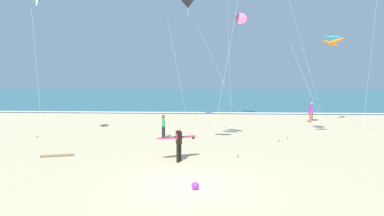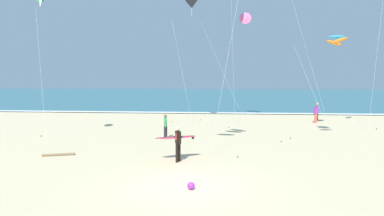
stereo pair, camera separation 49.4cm
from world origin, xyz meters
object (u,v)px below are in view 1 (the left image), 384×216
bystander_purple_top (311,113)px  beach_ball (195,186)px  bystander_blue_top (312,111)px  bystander_green_top (163,126)px  driftwood_log (57,155)px  kite_arc_cobalt_far (333,41)px  kite_delta_rose_distant (241,19)px  kite_diamond_charcoal_outer (187,4)px  surfer_lead (178,140)px

bystander_purple_top → beach_ball: 19.96m
bystander_purple_top → bystander_blue_top: same height
bystander_blue_top → bystander_green_top: 16.04m
bystander_purple_top → driftwood_log: bystander_purple_top is taller
bystander_green_top → bystander_purple_top: bearing=34.8°
kite_arc_cobalt_far → kite_delta_rose_distant: bearing=119.4°
bystander_purple_top → bystander_blue_top: size_ratio=1.00×
kite_diamond_charcoal_outer → kite_delta_rose_distant: bearing=29.4°
driftwood_log → bystander_blue_top: bearing=41.7°
beach_ball → kite_diamond_charcoal_outer: bearing=94.9°
surfer_lead → bystander_purple_top: bearing=53.3°
bystander_green_top → driftwood_log: bystander_green_top is taller
kite_delta_rose_distant → beach_ball: 20.75m
kite_delta_rose_distant → bystander_purple_top: size_ratio=6.02×
driftwood_log → kite_diamond_charcoal_outer: bearing=63.0°
kite_delta_rose_distant → beach_ball: size_ratio=34.21×
driftwood_log → kite_delta_rose_distant: bearing=53.5°
beach_ball → driftwood_log: beach_ball is taller
kite_delta_rose_distant → bystander_blue_top: size_ratio=6.02×
kite_diamond_charcoal_outer → bystander_purple_top: size_ratio=6.79×
kite_arc_cobalt_far → kite_delta_rose_distant: kite_delta_rose_distant is taller
kite_delta_rose_distant → bystander_blue_top: 10.69m
surfer_lead → kite_arc_cobalt_far: 11.95m
kite_delta_rose_distant → bystander_green_top: kite_delta_rose_distant is taller
kite_diamond_charcoal_outer → kite_arc_cobalt_far: bearing=-33.3°
kite_arc_cobalt_far → beach_ball: 14.05m
beach_ball → kite_delta_rose_distant: bearing=80.4°
kite_arc_cobalt_far → kite_diamond_charcoal_outer: size_ratio=0.60×
kite_delta_rose_distant → driftwood_log: size_ratio=5.97×
bystander_blue_top → bystander_green_top: same height
bystander_purple_top → beach_ball: size_ratio=5.68×
kite_arc_cobalt_far → bystander_blue_top: kite_arc_cobalt_far is taller
kite_arc_cobalt_far → bystander_purple_top: size_ratio=4.11×
kite_delta_rose_distant → driftwood_log: bearing=-126.5°
surfer_lead → bystander_blue_top: size_ratio=1.32×
kite_delta_rose_distant → kite_diamond_charcoal_outer: size_ratio=0.89×
surfer_lead → driftwood_log: (-6.19, 0.54, -0.98)m
kite_arc_cobalt_far → kite_diamond_charcoal_outer: 11.85m
kite_arc_cobalt_far → bystander_green_top: (-10.56, -0.18, -5.41)m
surfer_lead → driftwood_log: surfer_lead is taller
bystander_green_top → kite_diamond_charcoal_outer: bearing=80.0°
kite_delta_rose_distant → kite_diamond_charcoal_outer: (-4.51, -2.54, 0.81)m
beach_ball → bystander_blue_top: bearing=63.4°
bystander_green_top → driftwood_log: (-4.72, -5.05, -0.75)m
kite_delta_rose_distant → bystander_blue_top: bearing=10.7°
bystander_purple_top → beach_ball: (-9.21, -17.70, -0.67)m
kite_delta_rose_distant → bystander_blue_top: (6.75, 1.27, -8.19)m
surfer_lead → driftwood_log: size_ratio=1.31×
surfer_lead → bystander_blue_top: bearing=55.4°
surfer_lead → kite_delta_rose_distant: 17.07m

